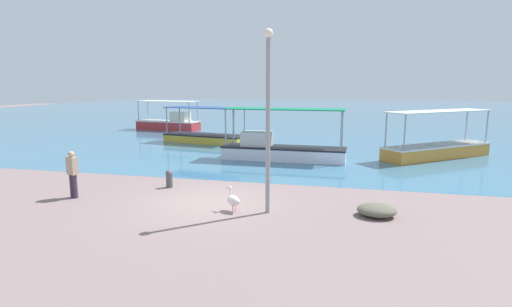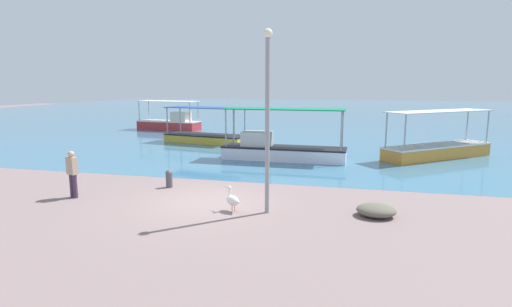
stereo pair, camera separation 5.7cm
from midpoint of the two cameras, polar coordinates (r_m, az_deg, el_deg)
The scene contains 11 objects.
ground at distance 13.98m, azimuth -7.03°, elevation -6.84°, with size 120.00×120.00×0.00m, color gray.
harbor_water at distance 60.84m, azimuth 9.09°, elevation 5.96°, with size 110.00×90.00×0.00m, color teal.
fishing_boat_far_right at distance 21.39m, azimuth 3.54°, elevation 0.73°, with size 6.60×1.81×2.74m.
fishing_boat_center at distance 27.99m, azimuth -7.11°, elevation 2.55°, with size 6.03×2.87×2.44m.
fishing_boat_far_left at distance 24.02m, azimuth 24.54°, elevation 0.68°, with size 6.29×5.60×2.59m.
fishing_boat_outer at distance 36.37m, azimuth -12.07°, elevation 4.35°, with size 5.84×2.42×2.55m.
pelican at distance 12.77m, azimuth -3.22°, elevation -6.64°, with size 0.70×0.59×0.80m.
lamp_post at distance 12.14m, azimuth 1.78°, elevation 5.92°, with size 0.28×0.28×5.62m.
mooring_bollard at distance 16.02m, azimuth -12.21°, elevation -3.44°, with size 0.27×0.27×0.70m.
fisherman_standing at distance 15.56m, azimuth -24.65°, elevation -2.51°, with size 0.45×0.34×1.69m.
net_pile at distance 12.88m, azimuth 16.92°, elevation -7.76°, with size 1.19×1.01×0.38m, color #605C4C.
Camera 2 is at (4.79, -12.51, 3.99)m, focal length 28.00 mm.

